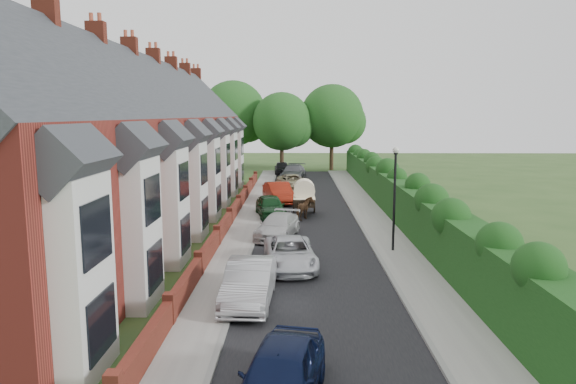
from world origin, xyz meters
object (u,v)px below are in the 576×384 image
(car_green, at_px, (271,206))
(horse, at_px, (305,209))
(car_navy, at_px, (281,375))
(car_silver_a, at_px, (249,282))
(horse_cart, at_px, (304,194))
(lamppost, at_px, (395,186))
(car_beige, at_px, (293,182))
(car_grey, at_px, (293,172))
(car_black, at_px, (282,168))
(car_white, at_px, (278,226))
(car_red, at_px, (279,193))
(car_silver_b, at_px, (290,253))

(car_green, distance_m, horse, 2.38)
(car_navy, relative_size, horse, 2.53)
(car_silver_a, height_order, horse_cart, horse_cart)
(lamppost, bearing_deg, car_silver_a, -132.95)
(car_beige, relative_size, car_grey, 0.86)
(car_green, relative_size, car_beige, 0.91)
(lamppost, relative_size, car_black, 1.22)
(lamppost, bearing_deg, horse_cart, 113.62)
(car_white, bearing_deg, car_grey, 102.34)
(car_green, bearing_deg, lamppost, -64.07)
(horse_cart, bearing_deg, car_grey, 92.54)
(horse, bearing_deg, horse_cart, -67.20)
(car_green, distance_m, car_grey, 19.47)
(car_red, xyz_separation_m, horse, (1.88, -6.47, -0.07))
(car_white, distance_m, car_red, 11.21)
(car_beige, height_order, horse, horse)
(car_silver_b, bearing_deg, car_white, 91.98)
(car_grey, relative_size, horse_cart, 1.62)
(car_silver_b, xyz_separation_m, car_white, (-0.73, 5.60, -0.02))
(car_white, relative_size, car_beige, 0.94)
(car_white, relative_size, car_red, 0.92)
(car_navy, distance_m, horse_cart, 22.98)
(car_silver_a, bearing_deg, car_red, 91.27)
(car_navy, xyz_separation_m, car_black, (-1.20, 46.59, -0.01))
(car_green, bearing_deg, car_red, 75.77)
(lamppost, xyz_separation_m, car_white, (-5.73, 3.00, -2.66))
(car_silver_a, relative_size, car_white, 1.05)
(car_silver_a, distance_m, car_silver_b, 4.50)
(lamppost, xyz_separation_m, car_green, (-6.40, 8.60, -2.57))
(car_grey, bearing_deg, car_silver_a, -84.30)
(horse, bearing_deg, car_navy, 110.32)
(car_silver_a, bearing_deg, car_black, 92.06)
(car_silver_b, distance_m, horse_cart, 12.21)
(car_silver_a, distance_m, car_black, 40.08)
(car_white, relative_size, horse, 2.58)
(lamppost, relative_size, car_beige, 1.11)
(car_silver_a, bearing_deg, car_navy, -76.48)
(car_white, relative_size, car_black, 1.04)
(car_grey, bearing_deg, car_green, -86.13)
(car_navy, bearing_deg, car_red, 102.85)
(lamppost, distance_m, car_red, 15.64)
(car_navy, bearing_deg, lamppost, 80.01)
(car_black, height_order, horse_cart, horse_cart)
(car_red, bearing_deg, lamppost, -81.58)
(car_navy, xyz_separation_m, car_silver_a, (-1.30, 6.51, 0.02))
(car_grey, relative_size, horse, 3.19)
(car_silver_b, distance_m, car_red, 16.83)
(car_navy, relative_size, car_beige, 0.92)
(car_silver_a, xyz_separation_m, car_silver_b, (1.40, 4.27, -0.11))
(car_white, height_order, car_green, car_green)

